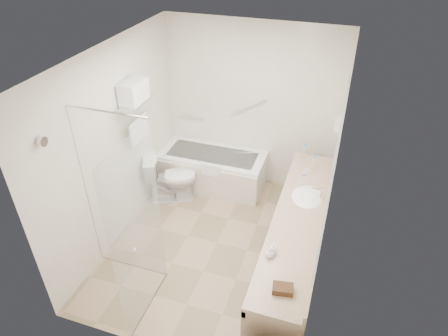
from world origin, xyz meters
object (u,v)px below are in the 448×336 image
(vanity_counter, at_px, (297,231))
(water_bottle_left, at_px, (303,181))
(amenity_basket, at_px, (283,289))
(bathtub, at_px, (212,169))
(toilet, at_px, (171,178))

(vanity_counter, relative_size, water_bottle_left, 14.41)
(amenity_basket, bearing_deg, water_bottle_left, 93.00)
(amenity_basket, xyz_separation_m, water_bottle_left, (-0.09, 1.63, 0.05))
(vanity_counter, height_order, water_bottle_left, water_bottle_left)
(bathtub, xyz_separation_m, amenity_basket, (1.55, -2.45, 0.61))
(bathtub, bearing_deg, amenity_basket, -57.64)
(vanity_counter, bearing_deg, toilet, 156.71)
(toilet, relative_size, water_bottle_left, 4.01)
(toilet, relative_size, amenity_basket, 4.07)
(bathtub, xyz_separation_m, water_bottle_left, (1.46, -0.82, 0.66))
(toilet, bearing_deg, amenity_basket, -157.67)
(bathtub, bearing_deg, vanity_counter, -42.35)
(toilet, bearing_deg, vanity_counter, -137.34)
(bathtub, xyz_separation_m, vanity_counter, (1.52, -1.39, 0.36))
(vanity_counter, height_order, toilet, vanity_counter)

